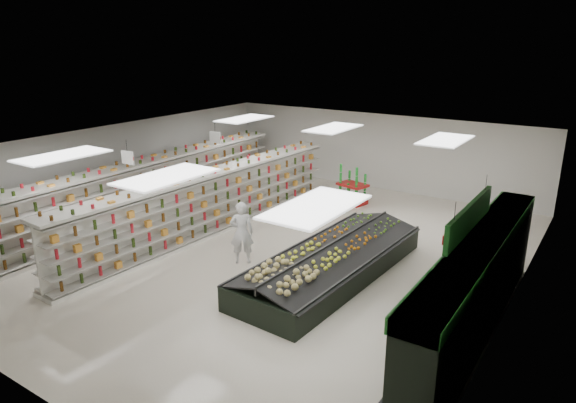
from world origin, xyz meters
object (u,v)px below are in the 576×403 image
Objects in this scene: soda_endcap at (353,186)px; shopper_main at (242,233)px; gondola_left at (156,190)px; shopper_background at (240,178)px; gondola_center at (211,205)px; produce_island at (332,260)px.

shopper_main is at bearing -90.98° from soda_endcap.
gondola_left reaches higher than shopper_background.
shopper_background is at bearing 117.91° from gondola_center.
gondola_center reaches higher than produce_island.
shopper_background is (1.00, 3.59, -0.24)m from gondola_left.
gondola_left is 5.37m from shopper_main.
soda_endcap is (5.26, 5.28, -0.30)m from gondola_left.
shopper_main is at bearing -165.41° from produce_island.
produce_island is (7.71, -0.85, -0.55)m from gondola_left.
gondola_center is 6.48× the size of shopper_main.
soda_endcap is at bearing -36.25° from shopper_background.
shopper_background is (-1.74, 3.72, -0.19)m from gondola_center.
gondola_left is 8.25× the size of shopper_background.
gondola_center is at bearing 171.68° from produce_island.
shopper_main is (-0.12, -6.80, 0.24)m from soda_endcap.
shopper_background reaches higher than soda_endcap.
gondola_left reaches higher than gondola_center.
gondola_left is at bearing -179.83° from gondola_center.
gondola_center is at bearing -122.68° from shopper_background.
shopper_main reaches higher than soda_endcap.
soda_endcap is 4.58m from shopper_background.
gondola_left reaches higher than produce_island.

